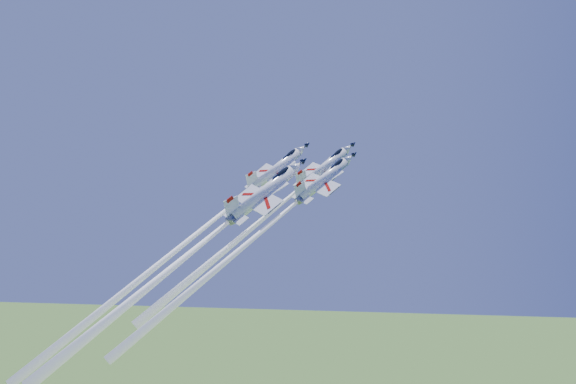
# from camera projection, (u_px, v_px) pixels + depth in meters

# --- Properties ---
(jet_lead) EXTENTS (30.60, 23.99, 34.31)m
(jet_lead) POSITION_uv_depth(u_px,v_px,m) (258.00, 223.00, 110.96)
(jet_lead) COLOR white
(jet_left) EXTENTS (39.32, 31.31, 45.22)m
(jet_left) POSITION_uv_depth(u_px,v_px,m) (179.00, 248.00, 113.05)
(jet_left) COLOR white
(jet_right) EXTENTS (31.29, 24.65, 35.38)m
(jet_right) POSITION_uv_depth(u_px,v_px,m) (247.00, 243.00, 102.12)
(jet_right) COLOR white
(jet_slot) EXTENTS (34.95, 27.18, 38.70)m
(jet_slot) POSITION_uv_depth(u_px,v_px,m) (185.00, 257.00, 103.36)
(jet_slot) COLOR white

